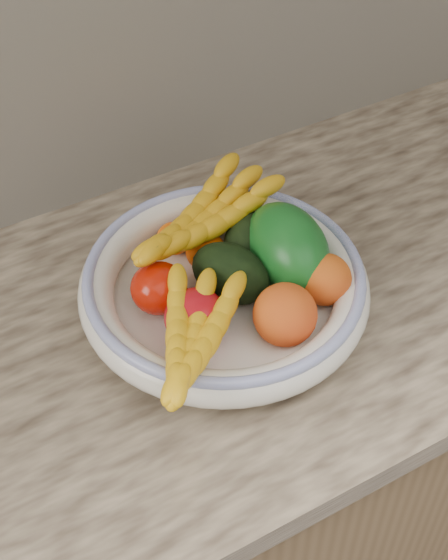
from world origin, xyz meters
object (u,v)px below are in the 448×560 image
green_mango (287,248)px  banana_bunch_back (202,224)px  banana_bunch_front (193,342)px  fruit_bowl (224,286)px

green_mango → banana_bunch_back: (-0.08, 0.09, 0.01)m
banana_bunch_back → banana_bunch_front: size_ratio=1.10×
green_mango → fruit_bowl: bearing=-176.9°
banana_bunch_back → banana_bunch_front: 0.21m
fruit_bowl → banana_bunch_back: bearing=80.9°
fruit_bowl → banana_bunch_back: size_ratio=1.43×
banana_bunch_front → fruit_bowl: bearing=-6.9°
banana_bunch_back → banana_bunch_front: bearing=-142.7°
fruit_bowl → banana_bunch_front: bearing=-135.9°
fruit_bowl → green_mango: bearing=-1.6°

